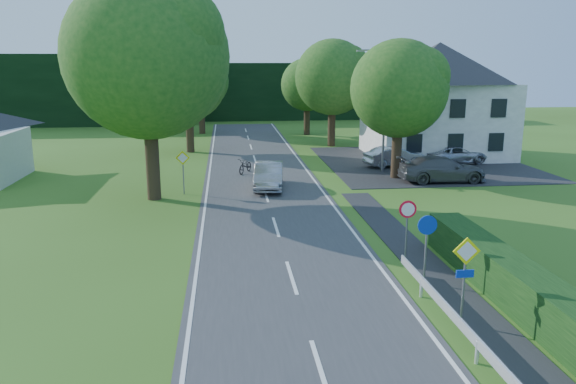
{
  "coord_description": "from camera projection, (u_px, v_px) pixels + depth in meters",
  "views": [
    {
      "loc": [
        -2.1,
        -5.82,
        7.21
      ],
      "look_at": [
        0.45,
        17.14,
        1.82
      ],
      "focal_mm": 35.0,
      "sensor_mm": 36.0,
      "label": 1
    }
  ],
  "objects": [
    {
      "name": "road",
      "position": [
        272.0,
        215.0,
        26.85
      ],
      "size": [
        7.0,
        80.0,
        0.04
      ],
      "primitive_type": "cube",
      "color": "#39393C",
      "rests_on": "ground"
    },
    {
      "name": "parking_pad",
      "position": [
        422.0,
        163.0,
        40.72
      ],
      "size": [
        14.0,
        16.0,
        0.04
      ],
      "primitive_type": "cube",
      "color": "#262629",
      "rests_on": "ground"
    },
    {
      "name": "line_edge_left",
      "position": [
        204.0,
        217.0,
        26.5
      ],
      "size": [
        0.12,
        80.0,
        0.01
      ],
      "primitive_type": "cube",
      "color": "white",
      "rests_on": "road"
    },
    {
      "name": "line_edge_right",
      "position": [
        339.0,
        213.0,
        27.19
      ],
      "size": [
        0.12,
        80.0,
        0.01
      ],
      "primitive_type": "cube",
      "color": "white",
      "rests_on": "road"
    },
    {
      "name": "line_centre",
      "position": [
        272.0,
        215.0,
        26.85
      ],
      "size": [
        0.12,
        80.0,
        0.01
      ],
      "primitive_type": null,
      "color": "white",
      "rests_on": "road"
    },
    {
      "name": "tree_main",
      "position": [
        148.0,
        89.0,
        28.76
      ],
      "size": [
        9.4,
        9.4,
        11.64
      ],
      "primitive_type": null,
      "color": "#1D4F17",
      "rests_on": "ground"
    },
    {
      "name": "tree_left_far",
      "position": [
        189.0,
        99.0,
        44.7
      ],
      "size": [
        7.0,
        7.0,
        8.58
      ],
      "primitive_type": null,
      "color": "#1D4F17",
      "rests_on": "ground"
    },
    {
      "name": "tree_right_far",
      "position": [
        332.0,
        93.0,
        47.87
      ],
      "size": [
        7.4,
        7.4,
        9.09
      ],
      "primitive_type": null,
      "color": "#1D4F17",
      "rests_on": "ground"
    },
    {
      "name": "tree_left_back",
      "position": [
        201.0,
        94.0,
        56.43
      ],
      "size": [
        6.6,
        6.6,
        8.07
      ],
      "primitive_type": null,
      "color": "#1D4F17",
      "rests_on": "ground"
    },
    {
      "name": "tree_right_back",
      "position": [
        307.0,
        97.0,
        55.68
      ],
      "size": [
        6.2,
        6.2,
        7.56
      ],
      "primitive_type": null,
      "color": "#1D4F17",
      "rests_on": "ground"
    },
    {
      "name": "tree_right_mid",
      "position": [
        398.0,
        110.0,
        34.54
      ],
      "size": [
        7.0,
        7.0,
        8.58
      ],
      "primitive_type": null,
      "color": "#1D4F17",
      "rests_on": "ground"
    },
    {
      "name": "treeline_right",
      "position": [
        305.0,
        91.0,
        71.44
      ],
      "size": [
        30.0,
        5.0,
        7.0
      ],
      "primitive_type": "cube",
      "color": "black",
      "rests_on": "ground"
    },
    {
      "name": "house_white",
      "position": [
        437.0,
        99.0,
        42.84
      ],
      "size": [
        10.6,
        8.4,
        8.6
      ],
      "color": "silver",
      "rests_on": "ground"
    },
    {
      "name": "streetlight",
      "position": [
        383.0,
        105.0,
        36.38
      ],
      "size": [
        2.03,
        0.18,
        8.0
      ],
      "color": "slate",
      "rests_on": "ground"
    },
    {
      "name": "sign_priority_right",
      "position": [
        465.0,
        265.0,
        15.27
      ],
      "size": [
        0.78,
        0.09,
        2.59
      ],
      "color": "slate",
      "rests_on": "ground"
    },
    {
      "name": "sign_roundabout",
      "position": [
        427.0,
        236.0,
        18.21
      ],
      "size": [
        0.64,
        0.08,
        2.37
      ],
      "color": "slate",
      "rests_on": "ground"
    },
    {
      "name": "sign_speed_limit",
      "position": [
        407.0,
        217.0,
        20.11
      ],
      "size": [
        0.64,
        0.11,
        2.37
      ],
      "color": "slate",
      "rests_on": "ground"
    },
    {
      "name": "sign_priority_left",
      "position": [
        183.0,
        164.0,
        30.8
      ],
      "size": [
        0.78,
        0.09,
        2.44
      ],
      "color": "slate",
      "rests_on": "ground"
    },
    {
      "name": "moving_car",
      "position": [
        269.0,
        176.0,
        32.32
      ],
      "size": [
        2.07,
        4.67,
        1.49
      ],
      "primitive_type": "imported",
      "rotation": [
        0.0,
        0.0,
        -0.11
      ],
      "color": "#9D9CA1",
      "rests_on": "road"
    },
    {
      "name": "motorcycle",
      "position": [
        245.0,
        166.0,
        36.77
      ],
      "size": [
        1.38,
        1.98,
        0.99
      ],
      "primitive_type": "imported",
      "rotation": [
        0.0,
        0.0,
        -0.43
      ],
      "color": "black",
      "rests_on": "road"
    },
    {
      "name": "parked_car_silver_a",
      "position": [
        394.0,
        157.0,
        39.07
      ],
      "size": [
        4.42,
        2.37,
        1.38
      ],
      "primitive_type": "imported",
      "rotation": [
        0.0,
        0.0,
        1.8
      ],
      "color": "#A7A7AC",
      "rests_on": "parking_pad"
    },
    {
      "name": "parked_car_grey",
      "position": [
        442.0,
        169.0,
        34.14
      ],
      "size": [
        5.31,
        2.22,
        1.53
      ],
      "primitive_type": "imported",
      "rotation": [
        0.0,
        0.0,
        1.56
      ],
      "color": "#4E4E53",
      "rests_on": "parking_pad"
    },
    {
      "name": "parked_car_silver_b",
      "position": [
        455.0,
        155.0,
        40.2
      ],
      "size": [
        4.92,
        2.9,
        1.28
      ],
      "primitive_type": "imported",
      "rotation": [
        0.0,
        0.0,
        1.75
      ],
      "color": "#B5B4BC",
      "rests_on": "parking_pad"
    },
    {
      "name": "parasol",
      "position": [
        397.0,
        147.0,
        42.32
      ],
      "size": [
        2.3,
        2.33,
        1.78
      ],
      "primitive_type": "imported",
      "rotation": [
        0.0,
        0.0,
        0.2
      ],
      "color": "#B4260E",
      "rests_on": "parking_pad"
    }
  ]
}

